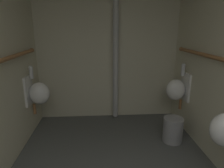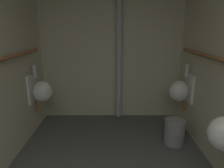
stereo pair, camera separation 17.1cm
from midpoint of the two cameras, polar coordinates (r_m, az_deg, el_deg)
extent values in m
cube|color=beige|center=(3.55, 1.17, 10.26)|extent=(2.57, 0.06, 2.54)
ellipsoid|color=white|center=(3.23, -17.77, -2.14)|extent=(0.30, 0.26, 0.34)
cube|color=white|center=(3.27, -20.43, -1.28)|extent=(0.03, 0.30, 0.44)
cylinder|color=silver|center=(3.18, -19.78, 3.20)|extent=(0.06, 0.06, 0.16)
sphere|color=silver|center=(3.17, -19.92, 4.70)|extent=(0.06, 0.06, 0.06)
cylinder|color=#936038|center=(3.34, -19.05, -6.20)|extent=(0.04, 0.04, 0.16)
ellipsoid|color=white|center=(2.22, 31.21, -12.05)|extent=(0.30, 0.26, 0.34)
ellipsoid|color=white|center=(3.31, 19.92, -1.92)|extent=(0.30, 0.26, 0.34)
cube|color=white|center=(3.35, 22.49, -1.07)|extent=(0.03, 0.30, 0.44)
cylinder|color=silver|center=(3.27, 21.91, 3.29)|extent=(0.06, 0.06, 0.16)
sphere|color=silver|center=(3.25, 22.07, 4.75)|extent=(0.06, 0.06, 0.06)
cylinder|color=#936038|center=(3.42, 21.11, -5.89)|extent=(0.04, 0.04, 0.16)
sphere|color=#936038|center=(3.33, -19.47, 9.22)|extent=(0.06, 0.06, 0.06)
sphere|color=#936038|center=(3.41, 21.55, 9.16)|extent=(0.06, 0.06, 0.06)
cylinder|color=#B2B2B2|center=(3.45, 3.46, 10.07)|extent=(0.10, 0.10, 2.49)
cylinder|color=gray|center=(3.08, 18.87, -12.77)|extent=(0.28, 0.28, 0.36)
camera|label=1|loc=(0.09, -89.98, 0.00)|focal=32.08mm
camera|label=2|loc=(0.09, 90.02, 0.00)|focal=32.08mm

